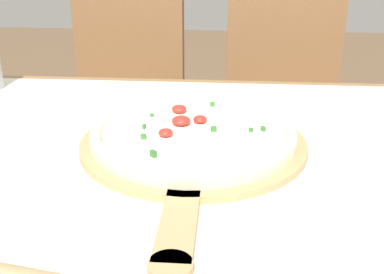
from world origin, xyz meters
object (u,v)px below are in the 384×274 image
pizza_peel (193,147)px  pizza (193,133)px  chair_right (282,111)px  chair_left (125,107)px

pizza_peel → pizza: 0.03m
chair_right → chair_left: bearing=179.2°
pizza → chair_right: size_ratio=0.38×
pizza_peel → chair_left: (-0.30, 0.81, -0.23)m
chair_left → pizza: bearing=-64.9°
pizza → chair_right: 0.86m
chair_left → pizza_peel: bearing=-65.3°
pizza → chair_left: size_ratio=0.38×
pizza_peel → chair_right: size_ratio=0.60×
pizza → chair_left: (-0.30, 0.79, -0.25)m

